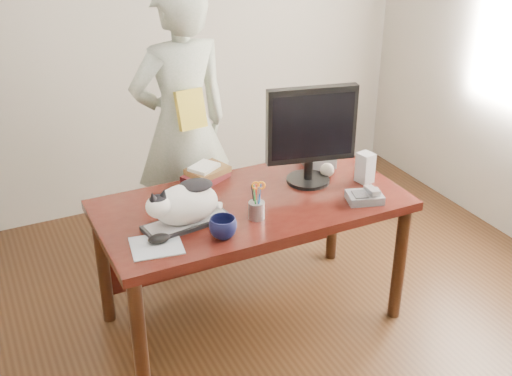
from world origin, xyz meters
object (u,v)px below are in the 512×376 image
object	(u,v)px
monitor	(311,131)
pen_cup	(257,208)
keyboard	(187,222)
cat	(183,203)
book_stack	(206,173)
baseball	(327,170)
phone	(365,196)
speaker	(365,168)
person	(182,127)
coffee_mug	(223,228)
mouse	(159,239)
calculator	(316,158)
desk	(246,219)

from	to	relation	value
monitor	pen_cup	xyz separation A→B (m)	(-0.43, -0.23, -0.25)
monitor	pen_cup	size ratio (longest dim) A/B	2.68
keyboard	cat	distance (m)	0.11
keyboard	book_stack	bearing A→B (deg)	48.79
pen_cup	baseball	distance (m)	0.62
pen_cup	phone	world-z (taller)	pen_cup
pen_cup	speaker	size ratio (longest dim) A/B	1.21
phone	person	size ratio (longest dim) A/B	0.12
monitor	coffee_mug	xyz separation A→B (m)	(-0.65, -0.32, -0.26)
pen_cup	mouse	xyz separation A→B (m)	(-0.51, -0.01, -0.03)
coffee_mug	book_stack	distance (m)	0.63
cat	speaker	size ratio (longest dim) A/B	2.48
monitor	mouse	distance (m)	1.01
monitor	speaker	size ratio (longest dim) A/B	3.26
keyboard	calculator	world-z (taller)	calculator
baseball	person	distance (m)	0.96
mouse	coffee_mug	bearing A→B (deg)	-7.24
keyboard	baseball	xyz separation A→B (m)	(0.90, 0.16, 0.03)
baseball	person	size ratio (longest dim) A/B	0.04
pen_cup	baseball	bearing A→B (deg)	24.35
desk	baseball	size ratio (longest dim) A/B	20.20
desk	book_stack	xyz separation A→B (m)	(-0.11, 0.26, 0.19)
cat	pen_cup	size ratio (longest dim) A/B	2.04
cat	book_stack	world-z (taller)	cat
keyboard	book_stack	size ratio (longest dim) A/B	1.54
monitor	book_stack	size ratio (longest dim) A/B	1.90
desk	baseball	distance (m)	0.54
coffee_mug	calculator	size ratio (longest dim) A/B	0.53
person	monitor	bearing A→B (deg)	113.70
pen_cup	keyboard	bearing A→B (deg)	164.40
speaker	calculator	distance (m)	0.35
baseball	calculator	xyz separation A→B (m)	(0.04, 0.18, -0.01)
keyboard	mouse	size ratio (longest dim) A/B	3.90
phone	calculator	distance (m)	0.52
book_stack	calculator	world-z (taller)	book_stack
desk	baseball	bearing A→B (deg)	0.53
mouse	speaker	size ratio (longest dim) A/B	0.68
coffee_mug	book_stack	xyz separation A→B (m)	(0.16, 0.61, -0.01)
monitor	mouse	size ratio (longest dim) A/B	4.80
cat	calculator	xyz separation A→B (m)	(0.95, 0.35, -0.09)
pen_cup	mouse	world-z (taller)	pen_cup
coffee_mug	speaker	distance (m)	0.96
baseball	calculator	size ratio (longest dim) A/B	0.32
keyboard	coffee_mug	world-z (taller)	coffee_mug
coffee_mug	mouse	bearing A→B (deg)	164.14
monitor	book_stack	world-z (taller)	monitor
monitor	mouse	xyz separation A→B (m)	(-0.94, -0.24, -0.29)
monitor	baseball	world-z (taller)	monitor
coffee_mug	cat	bearing A→B (deg)	124.47
pen_cup	baseball	world-z (taller)	pen_cup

